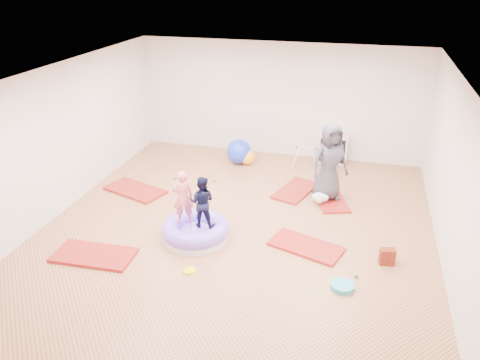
# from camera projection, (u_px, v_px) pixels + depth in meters

# --- Properties ---
(room) EXTENTS (7.01, 8.01, 2.81)m
(room) POSITION_uv_depth(u_px,v_px,m) (235.00, 161.00, 7.94)
(room) COLOR tan
(room) RESTS_ON ground
(gym_mat_front_left) EXTENTS (1.37, 0.73, 0.06)m
(gym_mat_front_left) POSITION_uv_depth(u_px,v_px,m) (94.00, 255.00, 7.79)
(gym_mat_front_left) COLOR maroon
(gym_mat_front_left) RESTS_ON ground
(gym_mat_mid_left) EXTENTS (1.45, 1.04, 0.05)m
(gym_mat_mid_left) POSITION_uv_depth(u_px,v_px,m) (135.00, 190.00, 10.02)
(gym_mat_mid_left) COLOR maroon
(gym_mat_mid_left) RESTS_ON ground
(gym_mat_center_back) EXTENTS (0.93, 1.32, 0.05)m
(gym_mat_center_back) POSITION_uv_depth(u_px,v_px,m) (295.00, 190.00, 10.02)
(gym_mat_center_back) COLOR maroon
(gym_mat_center_back) RESTS_ON ground
(gym_mat_right) EXTENTS (1.36, 0.97, 0.05)m
(gym_mat_right) POSITION_uv_depth(u_px,v_px,m) (306.00, 246.00, 8.03)
(gym_mat_right) COLOR maroon
(gym_mat_right) RESTS_ON ground
(gym_mat_rear_right) EXTENTS (0.90, 1.24, 0.05)m
(gym_mat_rear_right) POSITION_uv_depth(u_px,v_px,m) (330.00, 200.00, 9.62)
(gym_mat_rear_right) COLOR maroon
(gym_mat_rear_right) RESTS_ON ground
(inflatable_cushion) EXTENTS (1.20, 1.20, 0.38)m
(inflatable_cushion) POSITION_uv_depth(u_px,v_px,m) (196.00, 231.00, 8.26)
(inflatable_cushion) COLOR silver
(inflatable_cushion) RESTS_ON ground
(child_pink) EXTENTS (0.43, 0.38, 0.99)m
(child_pink) POSITION_uv_depth(u_px,v_px,m) (183.00, 195.00, 8.01)
(child_pink) COLOR #E2636E
(child_pink) RESTS_ON inflatable_cushion
(child_navy) EXTENTS (0.48, 0.39, 0.93)m
(child_navy) POSITION_uv_depth(u_px,v_px,m) (202.00, 199.00, 7.93)
(child_navy) COLOR black
(child_navy) RESTS_ON inflatable_cushion
(adult_caregiver) EXTENTS (0.93, 0.86, 1.59)m
(adult_caregiver) POSITION_uv_depth(u_px,v_px,m) (330.00, 162.00, 9.34)
(adult_caregiver) COLOR #3A3844
(adult_caregiver) RESTS_ON gym_mat_rear_right
(infant) EXTENTS (0.34, 0.34, 0.20)m
(infant) POSITION_uv_depth(u_px,v_px,m) (320.00, 198.00, 9.43)
(infant) COLOR #BFE8F5
(infant) RESTS_ON gym_mat_rear_right
(ball_pit_balls) EXTENTS (4.36, 2.82, 0.06)m
(ball_pit_balls) POSITION_uv_depth(u_px,v_px,m) (225.00, 212.00, 9.13)
(ball_pit_balls) COLOR #2F8846
(ball_pit_balls) RESTS_ON ground
(exercise_ball_blue) EXTENTS (0.60, 0.60, 0.60)m
(exercise_ball_blue) POSITION_uv_depth(u_px,v_px,m) (239.00, 152.00, 11.33)
(exercise_ball_blue) COLOR blue
(exercise_ball_blue) RESTS_ON ground
(exercise_ball_orange) EXTENTS (0.39, 0.39, 0.39)m
(exercise_ball_orange) POSITION_uv_depth(u_px,v_px,m) (247.00, 157.00, 11.31)
(exercise_ball_orange) COLOR yellow
(exercise_ball_orange) RESTS_ON ground
(infant_play_gym) EXTENTS (0.63, 0.60, 0.48)m
(infant_play_gym) POSITION_uv_depth(u_px,v_px,m) (306.00, 154.00, 11.16)
(infant_play_gym) COLOR beige
(infant_play_gym) RESTS_ON ground
(cube_shelf) EXTENTS (0.69, 0.34, 0.69)m
(cube_shelf) POSITION_uv_depth(u_px,v_px,m) (333.00, 149.00, 11.38)
(cube_shelf) COLOR beige
(cube_shelf) RESTS_ON ground
(balance_disc) EXTENTS (0.36, 0.36, 0.08)m
(balance_disc) POSITION_uv_depth(u_px,v_px,m) (342.00, 286.00, 7.02)
(balance_disc) COLOR teal
(balance_disc) RESTS_ON ground
(backpack) EXTENTS (0.26, 0.19, 0.28)m
(backpack) POSITION_uv_depth(u_px,v_px,m) (387.00, 257.00, 7.56)
(backpack) COLOR red
(backpack) RESTS_ON ground
(yellow_toy) EXTENTS (0.20, 0.20, 0.03)m
(yellow_toy) POSITION_uv_depth(u_px,v_px,m) (189.00, 271.00, 7.41)
(yellow_toy) COLOR #FFE404
(yellow_toy) RESTS_ON ground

